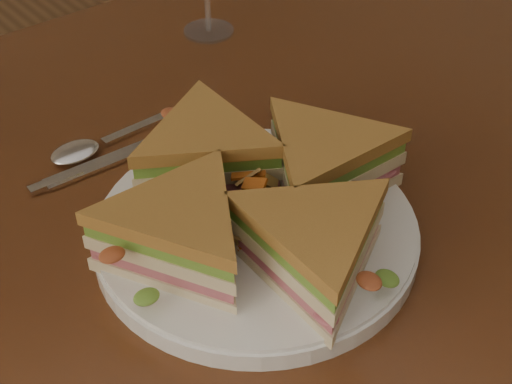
% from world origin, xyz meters
% --- Properties ---
extents(table, '(1.20, 0.80, 0.75)m').
position_xyz_m(table, '(0.00, 0.00, 0.65)').
color(table, '#371A0C').
rests_on(table, ground).
extents(plate, '(0.26, 0.26, 0.02)m').
position_xyz_m(plate, '(-0.00, -0.07, 0.76)').
color(plate, white).
rests_on(plate, table).
extents(sandwich_wedges, '(0.29, 0.29, 0.06)m').
position_xyz_m(sandwich_wedges, '(-0.00, -0.07, 0.80)').
color(sandwich_wedges, beige).
rests_on(sandwich_wedges, plate).
extents(crisps_mound, '(0.09, 0.09, 0.05)m').
position_xyz_m(crisps_mound, '(-0.00, -0.07, 0.79)').
color(crisps_mound, '#B35317').
rests_on(crisps_mound, plate).
extents(spoon, '(0.18, 0.03, 0.01)m').
position_xyz_m(spoon, '(-0.04, 0.13, 0.75)').
color(spoon, silver).
rests_on(spoon, table).
extents(knife, '(0.22, 0.03, 0.00)m').
position_xyz_m(knife, '(-0.02, 0.10, 0.75)').
color(knife, silver).
rests_on(knife, table).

